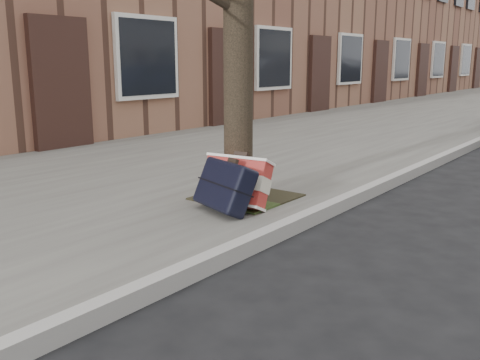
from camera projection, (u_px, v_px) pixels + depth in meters
The scene contains 6 objects.
ground at pixel (395, 308), 3.18m from camera, with size 120.00×120.00×0.00m, color black.
near_sidewalk at pixel (464, 106), 16.98m from camera, with size 5.00×70.00×0.12m, color slate.
house_near at pixel (319, 6), 20.51m from camera, with size 6.80×40.00×7.00m, color brown.
dirt_patch at pixel (247, 197), 5.27m from camera, with size 0.85×0.85×0.01m, color black.
suitcase_red at pixel (236, 182), 4.87m from camera, with size 0.62×0.17×0.45m, color maroon.
suitcase_navy at pixel (225, 186), 4.72m from camera, with size 0.61×0.20×0.44m, color black.
Camera 1 is at (1.06, -2.89, 1.43)m, focal length 40.00 mm.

